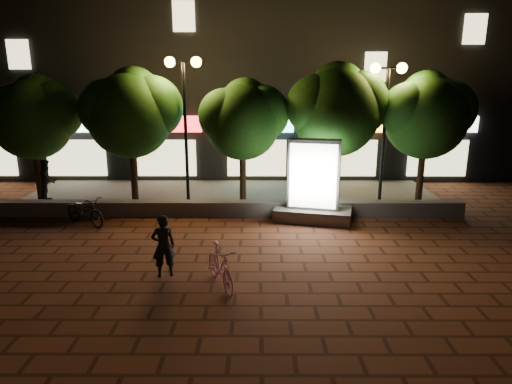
{
  "coord_description": "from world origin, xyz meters",
  "views": [
    {
      "loc": [
        1.04,
        -10.55,
        4.59
      ],
      "look_at": [
        1.0,
        1.5,
        1.47
      ],
      "focal_mm": 31.31,
      "sensor_mm": 36.0,
      "label": 1
    }
  ],
  "objects_px": {
    "tree_mid": "(244,117)",
    "ad_kiosk": "(313,188)",
    "tree_far_left": "(33,114)",
    "scooter_parked": "(85,211)",
    "tree_right": "(337,107)",
    "rider": "(163,246)",
    "tree_far_right": "(427,112)",
    "street_lamp_right": "(387,98)",
    "street_lamp_left": "(184,94)",
    "tree_left": "(131,110)",
    "scooter_pink": "(220,266)",
    "pedestrian": "(47,180)"
  },
  "relations": [
    {
      "from": "tree_mid",
      "to": "ad_kiosk",
      "type": "height_order",
      "value": "tree_mid"
    },
    {
      "from": "tree_far_left",
      "to": "tree_mid",
      "type": "bearing_deg",
      "value": -0.0
    },
    {
      "from": "tree_far_left",
      "to": "scooter_parked",
      "type": "relative_size",
      "value": 2.61
    },
    {
      "from": "tree_right",
      "to": "rider",
      "type": "xyz_separation_m",
      "value": [
        -5.02,
        -6.25,
        -2.81
      ]
    },
    {
      "from": "tree_far_right",
      "to": "street_lamp_right",
      "type": "relative_size",
      "value": 0.96
    },
    {
      "from": "tree_mid",
      "to": "street_lamp_left",
      "type": "distance_m",
      "value": 2.22
    },
    {
      "from": "tree_far_right",
      "to": "street_lamp_left",
      "type": "bearing_deg",
      "value": -178.24
    },
    {
      "from": "tree_left",
      "to": "rider",
      "type": "relative_size",
      "value": 3.22
    },
    {
      "from": "tree_far_left",
      "to": "tree_left",
      "type": "bearing_deg",
      "value": 0.0
    },
    {
      "from": "tree_mid",
      "to": "tree_right",
      "type": "distance_m",
      "value": 3.32
    },
    {
      "from": "tree_right",
      "to": "tree_far_right",
      "type": "bearing_deg",
      "value": -0.0
    },
    {
      "from": "tree_right",
      "to": "tree_far_right",
      "type": "relative_size",
      "value": 1.06
    },
    {
      "from": "street_lamp_left",
      "to": "ad_kiosk",
      "type": "relative_size",
      "value": 1.93
    },
    {
      "from": "rider",
      "to": "street_lamp_right",
      "type": "bearing_deg",
      "value": -156.81
    },
    {
      "from": "street_lamp_right",
      "to": "ad_kiosk",
      "type": "distance_m",
      "value": 4.22
    },
    {
      "from": "tree_right",
      "to": "ad_kiosk",
      "type": "height_order",
      "value": "tree_right"
    },
    {
      "from": "scooter_pink",
      "to": "street_lamp_left",
      "type": "bearing_deg",
      "value": 81.26
    },
    {
      "from": "street_lamp_left",
      "to": "scooter_parked",
      "type": "height_order",
      "value": "street_lamp_left"
    },
    {
      "from": "tree_right",
      "to": "scooter_parked",
      "type": "relative_size",
      "value": 2.86
    },
    {
      "from": "tree_right",
      "to": "rider",
      "type": "relative_size",
      "value": 3.34
    },
    {
      "from": "tree_far_left",
      "to": "pedestrian",
      "type": "relative_size",
      "value": 2.94
    },
    {
      "from": "tree_far_right",
      "to": "pedestrian",
      "type": "height_order",
      "value": "tree_far_right"
    },
    {
      "from": "street_lamp_right",
      "to": "scooter_pink",
      "type": "height_order",
      "value": "street_lamp_right"
    },
    {
      "from": "street_lamp_left",
      "to": "scooter_pink",
      "type": "relative_size",
      "value": 3.12
    },
    {
      "from": "scooter_pink",
      "to": "pedestrian",
      "type": "relative_size",
      "value": 1.05
    },
    {
      "from": "tree_mid",
      "to": "ad_kiosk",
      "type": "distance_m",
      "value": 3.71
    },
    {
      "from": "street_lamp_left",
      "to": "ad_kiosk",
      "type": "bearing_deg",
      "value": -21.31
    },
    {
      "from": "tree_left",
      "to": "tree_far_right",
      "type": "bearing_deg",
      "value": -0.0
    },
    {
      "from": "tree_far_right",
      "to": "tree_left",
      "type": "bearing_deg",
      "value": 180.0
    },
    {
      "from": "tree_right",
      "to": "ad_kiosk",
      "type": "xyz_separation_m",
      "value": [
        -1.0,
        -1.96,
        -2.49
      ]
    },
    {
      "from": "rider",
      "to": "scooter_parked",
      "type": "bearing_deg",
      "value": -67.7
    },
    {
      "from": "tree_left",
      "to": "scooter_parked",
      "type": "height_order",
      "value": "tree_left"
    },
    {
      "from": "scooter_parked",
      "to": "tree_far_left",
      "type": "bearing_deg",
      "value": 78.92
    },
    {
      "from": "pedestrian",
      "to": "tree_right",
      "type": "bearing_deg",
      "value": -99.82
    },
    {
      "from": "tree_far_left",
      "to": "street_lamp_left",
      "type": "bearing_deg",
      "value": -2.76
    },
    {
      "from": "tree_far_right",
      "to": "scooter_pink",
      "type": "relative_size",
      "value": 2.87
    },
    {
      "from": "street_lamp_right",
      "to": "ad_kiosk",
      "type": "relative_size",
      "value": 1.85
    },
    {
      "from": "scooter_pink",
      "to": "scooter_parked",
      "type": "relative_size",
      "value": 0.94
    },
    {
      "from": "tree_far_right",
      "to": "street_lamp_right",
      "type": "height_order",
      "value": "street_lamp_right"
    },
    {
      "from": "tree_left",
      "to": "pedestrian",
      "type": "bearing_deg",
      "value": 178.05
    },
    {
      "from": "tree_left",
      "to": "scooter_pink",
      "type": "bearing_deg",
      "value": -61.83
    },
    {
      "from": "tree_left",
      "to": "ad_kiosk",
      "type": "bearing_deg",
      "value": -17.3
    },
    {
      "from": "tree_far_right",
      "to": "scooter_parked",
      "type": "height_order",
      "value": "tree_far_right"
    },
    {
      "from": "tree_far_right",
      "to": "rider",
      "type": "relative_size",
      "value": 3.14
    },
    {
      "from": "tree_left",
      "to": "ad_kiosk",
      "type": "relative_size",
      "value": 1.82
    },
    {
      "from": "tree_right",
      "to": "street_lamp_left",
      "type": "relative_size",
      "value": 0.98
    },
    {
      "from": "street_lamp_left",
      "to": "street_lamp_right",
      "type": "bearing_deg",
      "value": 0.0
    },
    {
      "from": "scooter_pink",
      "to": "tree_mid",
      "type": "bearing_deg",
      "value": 63.79
    },
    {
      "from": "tree_left",
      "to": "tree_far_left",
      "type": "bearing_deg",
      "value": -180.0
    },
    {
      "from": "tree_right",
      "to": "scooter_pink",
      "type": "bearing_deg",
      "value": -118.11
    }
  ]
}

